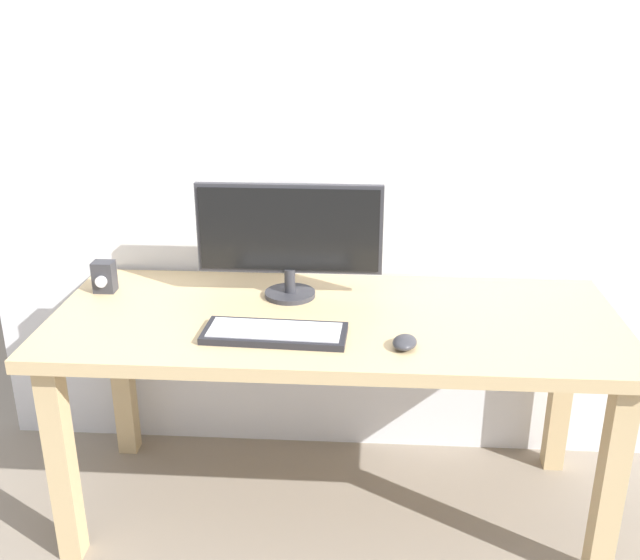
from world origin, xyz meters
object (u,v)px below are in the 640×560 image
object	(u,v)px
audio_controller	(104,277)
desk	(335,342)
monitor	(289,235)
mouse	(405,342)
keyboard_primary	(275,333)

from	to	relation	value
audio_controller	desk	bearing A→B (deg)	-11.04
monitor	mouse	size ratio (longest dim) A/B	6.43
monitor	mouse	world-z (taller)	monitor
desk	keyboard_primary	xyz separation A→B (m)	(-0.17, -0.16, 0.10)
keyboard_primary	audio_controller	xyz separation A→B (m)	(-0.62, 0.32, 0.04)
audio_controller	monitor	bearing A→B (deg)	0.62
monitor	mouse	bearing A→B (deg)	-45.41
desk	audio_controller	bearing A→B (deg)	168.96
monitor	audio_controller	distance (m)	0.65
keyboard_primary	audio_controller	distance (m)	0.70
desk	mouse	xyz separation A→B (m)	(0.21, -0.21, 0.11)
keyboard_primary	desk	bearing A→B (deg)	43.64
audio_controller	mouse	bearing A→B (deg)	-20.09
desk	keyboard_primary	world-z (taller)	keyboard_primary
desk	mouse	world-z (taller)	mouse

